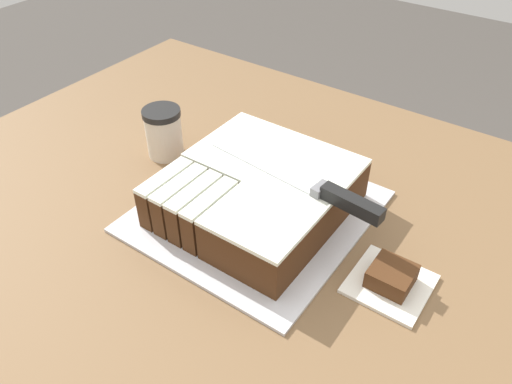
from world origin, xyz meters
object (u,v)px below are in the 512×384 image
(knife, at_px, (325,191))
(coffee_cup, at_px, (164,132))
(brownie, at_px, (392,276))
(cake, at_px, (259,192))
(cake_board, at_px, (256,211))

(knife, bearing_deg, coffee_cup, 1.45)
(knife, bearing_deg, brownie, 171.41)
(cake, height_order, coffee_cup, coffee_cup)
(cake_board, distance_m, knife, 0.15)
(cake_board, distance_m, coffee_cup, 0.26)
(knife, height_order, brownie, knife)
(cake_board, relative_size, brownie, 6.09)
(cake_board, height_order, coffee_cup, coffee_cup)
(cake_board, xyz_separation_m, brownie, (0.26, -0.02, 0.02))
(cake, bearing_deg, coffee_cup, 171.39)
(cake, relative_size, coffee_cup, 2.92)
(knife, relative_size, coffee_cup, 3.26)
(knife, xyz_separation_m, coffee_cup, (-0.37, 0.03, -0.04))
(cake, height_order, knife, knife)
(cake, distance_m, brownie, 0.26)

